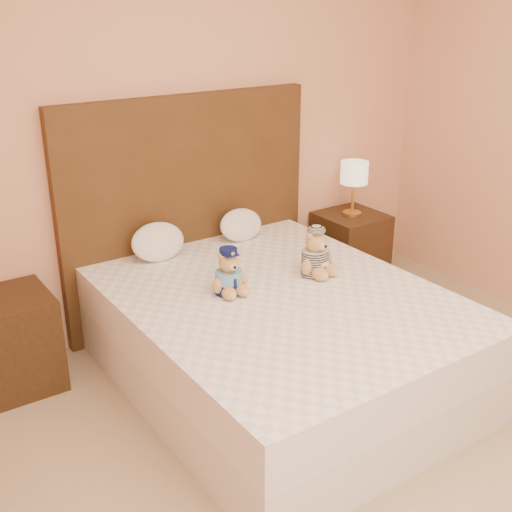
# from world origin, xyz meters

# --- Properties ---
(ground) EXTENTS (4.00, 4.50, 0.00)m
(ground) POSITION_xyz_m (0.00, 0.00, 0.00)
(ground) COLOR tan
(ground) RESTS_ON ground
(room_walls) EXTENTS (4.04, 4.52, 2.72)m
(room_walls) POSITION_xyz_m (0.00, 0.46, 1.81)
(room_walls) COLOR tan
(room_walls) RESTS_ON ground
(bed) EXTENTS (1.60, 2.00, 0.55)m
(bed) POSITION_xyz_m (0.00, 1.20, 0.28)
(bed) COLOR white
(bed) RESTS_ON ground
(headboard) EXTENTS (1.75, 0.08, 1.50)m
(headboard) POSITION_xyz_m (0.00, 2.21, 0.75)
(headboard) COLOR #4C2F16
(headboard) RESTS_ON ground
(nightstand_left) EXTENTS (0.45, 0.45, 0.55)m
(nightstand_left) POSITION_xyz_m (-1.25, 2.00, 0.28)
(nightstand_left) COLOR #372511
(nightstand_left) RESTS_ON ground
(nightstand_right) EXTENTS (0.45, 0.45, 0.55)m
(nightstand_right) POSITION_xyz_m (1.25, 2.00, 0.28)
(nightstand_right) COLOR #372511
(nightstand_right) RESTS_ON ground
(lamp) EXTENTS (0.20, 0.20, 0.40)m
(lamp) POSITION_xyz_m (1.25, 2.00, 0.85)
(lamp) COLOR gold
(lamp) RESTS_ON nightstand_right
(teddy_police) EXTENTS (0.23, 0.22, 0.26)m
(teddy_police) POSITION_xyz_m (-0.22, 1.37, 0.68)
(teddy_police) COLOR #C6834D
(teddy_police) RESTS_ON bed
(teddy_prisoner) EXTENTS (0.28, 0.27, 0.28)m
(teddy_prisoner) POSITION_xyz_m (0.33, 1.30, 0.69)
(teddy_prisoner) COLOR #C6834D
(teddy_prisoner) RESTS_ON bed
(pillow_left) EXTENTS (0.35, 0.22, 0.24)m
(pillow_left) POSITION_xyz_m (-0.32, 2.03, 0.67)
(pillow_left) COLOR white
(pillow_left) RESTS_ON bed
(pillow_right) EXTENTS (0.31, 0.20, 0.22)m
(pillow_right) POSITION_xyz_m (0.29, 2.03, 0.66)
(pillow_right) COLOR white
(pillow_right) RESTS_ON bed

